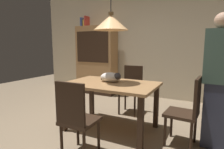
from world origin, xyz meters
name	(u,v)px	position (x,y,z in m)	size (l,w,h in m)	color
ground	(89,138)	(0.00, 0.00, 0.00)	(10.00, 10.00, 0.00)	#847056
back_wall	(146,41)	(0.00, 2.65, 1.45)	(6.40, 0.10, 2.90)	beige
dining_table	(111,89)	(0.14, 0.41, 0.65)	(1.40, 0.90, 0.75)	#A87A4C
chair_far_back	(131,87)	(0.14, 1.29, 0.51)	(0.41, 0.41, 0.93)	black
chair_near_front	(76,116)	(0.14, -0.47, 0.51)	(0.41, 0.41, 0.93)	black
chair_right_side	(188,109)	(1.27, 0.40, 0.51)	(0.43, 0.43, 0.93)	black
cat_sleeping	(111,77)	(0.10, 0.50, 0.83)	(0.40, 0.28, 0.16)	silver
pendant_lamp	(111,22)	(0.14, 0.41, 1.66)	(0.52, 0.52, 1.30)	#E0A86B
hutch_bookcase	(97,62)	(-1.30, 2.32, 0.89)	(1.12, 0.45, 1.85)	#A87A4C
book_blue_wide	(83,22)	(-1.73, 2.32, 1.97)	(0.06, 0.24, 0.24)	#384C93
book_yellow_short	(85,23)	(-1.66, 2.32, 1.94)	(0.04, 0.20, 0.18)	gold
book_red_tall	(87,21)	(-1.60, 2.32, 1.99)	(0.04, 0.22, 0.28)	#B73833
person_standing	(218,82)	(1.58, 0.55, 0.87)	(0.36, 0.22, 1.72)	#2D3347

